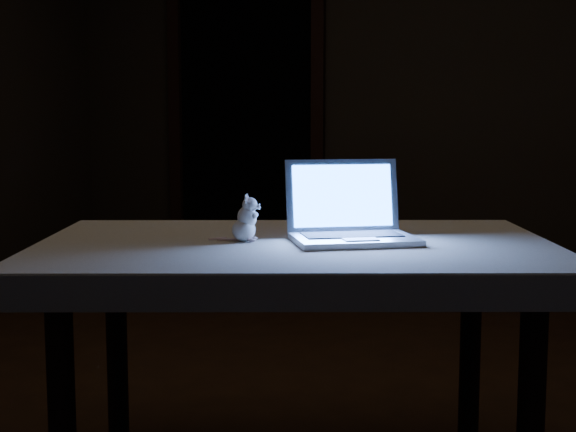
% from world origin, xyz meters
% --- Properties ---
extents(floor, '(5.00, 5.00, 0.00)m').
position_xyz_m(floor, '(0.00, 0.00, 0.00)').
color(floor, black).
rests_on(floor, ground).
extents(back_wall, '(4.50, 0.04, 2.60)m').
position_xyz_m(back_wall, '(0.00, 2.50, 1.30)').
color(back_wall, black).
rests_on(back_wall, ground).
extents(doorway, '(1.06, 0.36, 2.13)m').
position_xyz_m(doorway, '(-1.10, 2.50, 1.06)').
color(doorway, black).
rests_on(doorway, back_wall).
extents(table, '(1.48, 1.19, 0.69)m').
position_xyz_m(table, '(0.18, -0.45, 0.34)').
color(table, black).
rests_on(table, floor).
extents(tablecloth, '(1.58, 1.29, 0.08)m').
position_xyz_m(tablecloth, '(0.12, -0.47, 0.65)').
color(tablecloth, beige).
rests_on(tablecloth, table).
extents(laptop, '(0.41, 0.40, 0.22)m').
position_xyz_m(laptop, '(0.34, -0.42, 0.80)').
color(laptop, '#BCBDC2').
rests_on(laptop, tablecloth).
extents(plush_mouse, '(0.11, 0.11, 0.13)m').
position_xyz_m(plush_mouse, '(0.05, -0.50, 0.76)').
color(plush_mouse, white).
rests_on(plush_mouse, tablecloth).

